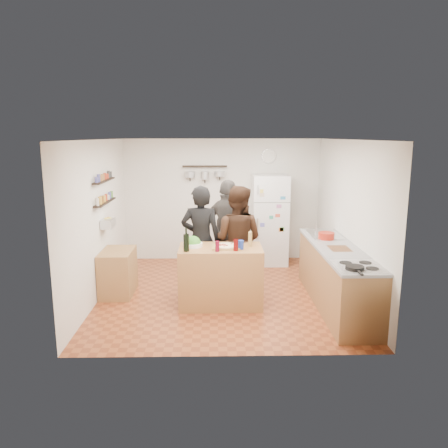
{
  "coord_description": "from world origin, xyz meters",
  "views": [
    {
      "loc": [
        -0.14,
        -6.84,
        2.57
      ],
      "look_at": [
        0.0,
        0.1,
        1.15
      ],
      "focal_mm": 35.0,
      "sensor_mm": 36.0,
      "label": 1
    }
  ],
  "objects_px": {
    "person_left": "(201,240)",
    "salad_bowl": "(193,245)",
    "side_table": "(118,272)",
    "person_center": "(237,240)",
    "red_bowl": "(326,236)",
    "counter_run": "(337,277)",
    "person_back": "(228,231)",
    "fridge": "(270,220)",
    "wine_bottle": "(186,243)",
    "pepper_mill": "(250,240)",
    "wall_clock": "(269,156)",
    "prep_island": "(221,276)",
    "skillet": "(355,268)",
    "salt_canister": "(241,245)"
  },
  "relations": [
    {
      "from": "counter_run",
      "to": "person_back",
      "type": "bearing_deg",
      "value": 143.36
    },
    {
      "from": "person_left",
      "to": "salad_bowl",
      "type": "bearing_deg",
      "value": 83.58
    },
    {
      "from": "person_back",
      "to": "side_table",
      "type": "height_order",
      "value": "person_back"
    },
    {
      "from": "red_bowl",
      "to": "prep_island",
      "type": "bearing_deg",
      "value": -165.17
    },
    {
      "from": "prep_island",
      "to": "person_back",
      "type": "xyz_separation_m",
      "value": [
        0.15,
        1.13,
        0.45
      ]
    },
    {
      "from": "prep_island",
      "to": "pepper_mill",
      "type": "bearing_deg",
      "value": 6.34
    },
    {
      "from": "person_back",
      "to": "wall_clock",
      "type": "distance_m",
      "value": 2.08
    },
    {
      "from": "pepper_mill",
      "to": "wall_clock",
      "type": "height_order",
      "value": "wall_clock"
    },
    {
      "from": "side_table",
      "to": "person_center",
      "type": "bearing_deg",
      "value": 1.49
    },
    {
      "from": "red_bowl",
      "to": "side_table",
      "type": "xyz_separation_m",
      "value": [
        -3.39,
        0.05,
        -0.61
      ]
    },
    {
      "from": "pepper_mill",
      "to": "counter_run",
      "type": "bearing_deg",
      "value": -5.37
    },
    {
      "from": "pepper_mill",
      "to": "salad_bowl",
      "type": "bearing_deg",
      "value": 180.0
    },
    {
      "from": "counter_run",
      "to": "red_bowl",
      "type": "relative_size",
      "value": 10.17
    },
    {
      "from": "pepper_mill",
      "to": "person_center",
      "type": "height_order",
      "value": "person_center"
    },
    {
      "from": "person_center",
      "to": "skillet",
      "type": "bearing_deg",
      "value": 149.88
    },
    {
      "from": "salt_canister",
      "to": "wall_clock",
      "type": "height_order",
      "value": "wall_clock"
    },
    {
      "from": "person_center",
      "to": "counter_run",
      "type": "relative_size",
      "value": 0.68
    },
    {
      "from": "salt_canister",
      "to": "prep_island",
      "type": "bearing_deg",
      "value": 158.2
    },
    {
      "from": "prep_island",
      "to": "person_back",
      "type": "bearing_deg",
      "value": 82.54
    },
    {
      "from": "pepper_mill",
      "to": "person_left",
      "type": "distance_m",
      "value": 0.9
    },
    {
      "from": "prep_island",
      "to": "side_table",
      "type": "bearing_deg",
      "value": 163.31
    },
    {
      "from": "salad_bowl",
      "to": "red_bowl",
      "type": "height_order",
      "value": "red_bowl"
    },
    {
      "from": "salad_bowl",
      "to": "person_back",
      "type": "bearing_deg",
      "value": 62.24
    },
    {
      "from": "fridge",
      "to": "side_table",
      "type": "distance_m",
      "value": 3.24
    },
    {
      "from": "person_left",
      "to": "fridge",
      "type": "distance_m",
      "value": 2.16
    },
    {
      "from": "person_center",
      "to": "wall_clock",
      "type": "distance_m",
      "value": 2.48
    },
    {
      "from": "person_center",
      "to": "person_back",
      "type": "relative_size",
      "value": 0.98
    },
    {
      "from": "pepper_mill",
      "to": "person_back",
      "type": "relative_size",
      "value": 0.1
    },
    {
      "from": "salt_canister",
      "to": "fridge",
      "type": "xyz_separation_m",
      "value": [
        0.71,
        2.35,
        -0.08
      ]
    },
    {
      "from": "red_bowl",
      "to": "wall_clock",
      "type": "distance_m",
      "value": 2.51
    },
    {
      "from": "wine_bottle",
      "to": "salt_canister",
      "type": "bearing_deg",
      "value": 7.13
    },
    {
      "from": "wine_bottle",
      "to": "red_bowl",
      "type": "height_order",
      "value": "wine_bottle"
    },
    {
      "from": "person_left",
      "to": "person_center",
      "type": "relative_size",
      "value": 1.01
    },
    {
      "from": "red_bowl",
      "to": "side_table",
      "type": "distance_m",
      "value": 3.44
    },
    {
      "from": "side_table",
      "to": "pepper_mill",
      "type": "bearing_deg",
      "value": -12.01
    },
    {
      "from": "person_back",
      "to": "skillet",
      "type": "height_order",
      "value": "person_back"
    },
    {
      "from": "wine_bottle",
      "to": "person_left",
      "type": "distance_m",
      "value": 0.78
    },
    {
      "from": "pepper_mill",
      "to": "counter_run",
      "type": "relative_size",
      "value": 0.07
    },
    {
      "from": "skillet",
      "to": "side_table",
      "type": "distance_m",
      "value": 3.78
    },
    {
      "from": "wine_bottle",
      "to": "red_bowl",
      "type": "bearing_deg",
      "value": 16.93
    },
    {
      "from": "salt_canister",
      "to": "red_bowl",
      "type": "height_order",
      "value": "salt_canister"
    },
    {
      "from": "salt_canister",
      "to": "fridge",
      "type": "distance_m",
      "value": 2.45
    },
    {
      "from": "person_center",
      "to": "prep_island",
      "type": "bearing_deg",
      "value": 84.66
    },
    {
      "from": "counter_run",
      "to": "fridge",
      "type": "distance_m",
      "value": 2.46
    },
    {
      "from": "salad_bowl",
      "to": "salt_canister",
      "type": "bearing_deg",
      "value": -13.28
    },
    {
      "from": "wall_clock",
      "to": "pepper_mill",
      "type": "bearing_deg",
      "value": -102.67
    },
    {
      "from": "counter_run",
      "to": "side_table",
      "type": "relative_size",
      "value": 3.29
    },
    {
      "from": "fridge",
      "to": "person_center",
      "type": "bearing_deg",
      "value": -113.8
    },
    {
      "from": "salt_canister",
      "to": "skillet",
      "type": "xyz_separation_m",
      "value": [
        1.36,
        -1.06,
        -0.04
      ]
    },
    {
      "from": "wine_bottle",
      "to": "person_back",
      "type": "height_order",
      "value": "person_back"
    }
  ]
}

